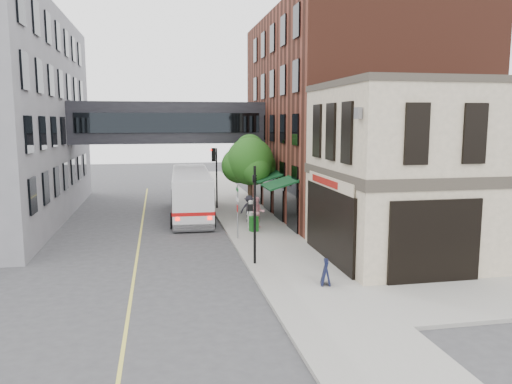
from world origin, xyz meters
name	(u,v)px	position (x,y,z in m)	size (l,w,h in m)	color
ground	(254,280)	(0.00, 0.00, 0.00)	(120.00, 120.00, 0.00)	#38383A
sidewalk_main	(245,215)	(2.00, 14.00, 0.07)	(4.00, 60.00, 0.15)	gray
corner_building	(429,172)	(8.97, 2.00, 4.21)	(10.19, 8.12, 8.45)	tan
brick_building	(350,116)	(9.98, 15.00, 6.99)	(13.76, 18.00, 14.00)	#522619
skyway_bridge	(169,123)	(-3.00, 18.00, 6.50)	(14.00, 3.18, 3.00)	black
traffic_signal_near	(254,203)	(0.37, 2.00, 2.98)	(0.44, 0.22, 4.60)	black
traffic_signal_far	(215,166)	(0.26, 17.00, 3.34)	(0.53, 0.28, 4.50)	black
street_sign_pole	(237,207)	(0.39, 7.00, 1.93)	(0.08, 0.75, 3.00)	gray
street_tree	(249,162)	(2.19, 13.22, 3.91)	(3.80, 3.20, 5.60)	#382619
lane_marking	(141,233)	(-5.00, 10.00, 0.01)	(0.12, 40.00, 0.01)	#D8CC4C
bus	(191,191)	(-1.64, 15.10, 1.74)	(3.17, 11.62, 3.10)	silver
pedestrian_a	(251,214)	(1.64, 9.60, 1.00)	(0.62, 0.41, 1.70)	beige
pedestrian_b	(257,212)	(2.02, 9.60, 1.09)	(0.92, 0.72, 1.89)	pink
pedestrian_c	(249,209)	(1.82, 11.32, 1.02)	(1.13, 0.65, 1.75)	black
newspaper_box	(254,224)	(1.62, 8.59, 0.60)	(0.45, 0.40, 0.90)	#135316
sandwich_board	(326,272)	(2.62, -1.50, 0.66)	(0.36, 0.57, 1.01)	black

